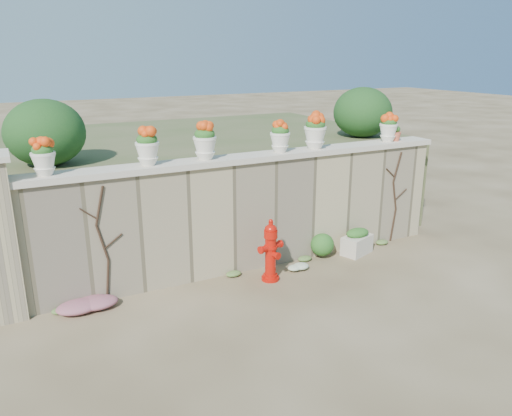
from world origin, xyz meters
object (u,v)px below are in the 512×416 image
planter_box (357,242)px  fire_hydrant (271,250)px  urn_pot_0 (43,157)px  terracotta_pot (395,134)px

planter_box → fire_hydrant: bearing=167.8°
planter_box → urn_pot_0: 5.89m
fire_hydrant → terracotta_pot: size_ratio=3.73×
fire_hydrant → urn_pot_0: 3.90m
fire_hydrant → planter_box: fire_hydrant is taller
terracotta_pot → urn_pot_0: bearing=180.0°
fire_hydrant → urn_pot_0: size_ratio=2.03×
planter_box → terracotta_pot: 2.35m
planter_box → urn_pot_0: (-5.48, 0.45, 2.13)m
planter_box → terracotta_pot: size_ratio=2.41×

